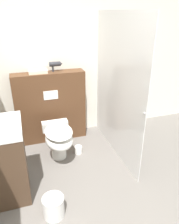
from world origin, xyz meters
The scene contains 9 objects.
wall_back centered at (0.00, 2.23, 1.25)m, with size 8.00×0.06×2.50m.
partition_panel centered at (-0.29, 2.05, 0.58)m, with size 1.12×0.26×1.16m.
shower_glass centered at (0.57, 1.41, 1.01)m, with size 0.04×1.59×2.02m.
toilet centered at (-0.29, 1.43, 0.34)m, with size 0.39×0.66×0.51m.
sink_vanity centered at (-1.04, 0.92, 0.48)m, with size 0.57×0.52×1.10m.
hair_drier centered at (-0.17, 2.08, 1.27)m, with size 0.20×0.07×0.15m.
folded_towel centered at (-0.44, 2.07, 1.18)m, with size 0.28×0.18×0.05m.
spare_toilet_roll centered at (0.01, 1.48, 0.06)m, with size 0.12×0.12×0.11m.
waste_bin centered at (-0.54, 0.46, 0.12)m, with size 0.23×0.23×0.24m.
Camera 1 is at (-0.70, -1.26, 2.01)m, focal length 35.00 mm.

